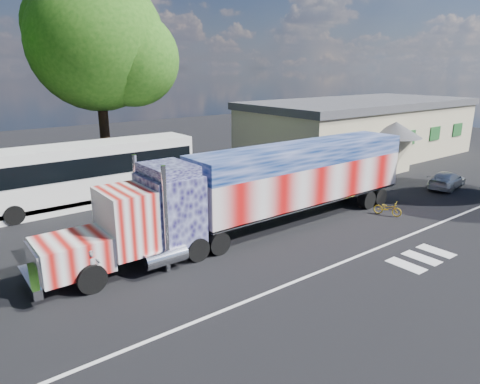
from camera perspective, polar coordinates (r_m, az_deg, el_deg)
ground at (r=20.17m, az=5.22°, el=-7.09°), size 100.00×100.00×0.00m
lane_markings at (r=19.10m, az=16.86°, el=-9.12°), size 30.00×2.67×0.01m
semi_truck at (r=21.47m, az=3.59°, el=0.82°), size 20.67×3.27×4.41m
coach_bus at (r=27.35m, az=-19.12°, el=2.49°), size 12.55×2.92×3.65m
hall_building at (r=41.05m, az=15.80°, el=8.10°), size 22.40×12.80×5.20m
parked_car at (r=32.62m, az=25.85°, el=1.46°), size 4.15×2.25×1.14m
woman at (r=16.77m, az=-19.06°, el=-9.84°), size 0.70×0.56×1.67m
bicycle at (r=25.32m, az=19.08°, el=-2.07°), size 1.04×1.63×0.81m
tree_n_mid at (r=32.60m, az=-18.23°, el=18.31°), size 9.79×9.32×14.32m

